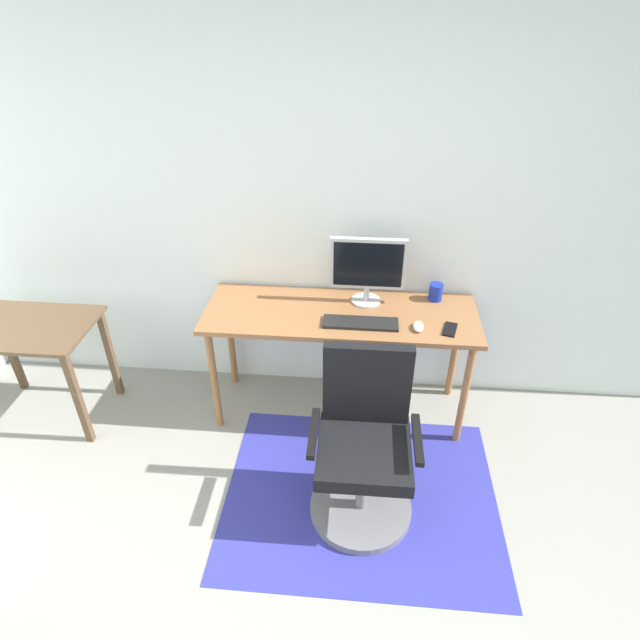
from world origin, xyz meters
TOP-DOWN VIEW (x-y plane):
  - wall_back at (0.00, 2.20)m, footprint 6.00×0.10m
  - area_rug at (0.13, 1.15)m, footprint 1.49×1.19m
  - desk at (-0.04, 1.85)m, footprint 1.62×0.56m
  - monitor at (0.11, 1.99)m, footprint 0.44×0.18m
  - keyboard at (0.08, 1.73)m, footprint 0.43×0.13m
  - computer_mouse at (0.41, 1.71)m, footprint 0.06×0.10m
  - coffee_cup at (0.53, 2.05)m, footprint 0.08×0.08m
  - cell_phone at (0.59, 1.72)m, footprint 0.10×0.15m
  - office_chair at (0.13, 1.10)m, footprint 0.54×0.54m
  - side_table at (-1.91, 1.64)m, footprint 0.78×0.53m

SIDE VIEW (x-z plane):
  - area_rug at x=0.13m, z-range 0.00..0.01m
  - office_chair at x=0.13m, z-range -0.09..0.86m
  - side_table at x=-1.91m, z-range 0.23..0.92m
  - desk at x=-0.04m, z-range 0.30..1.06m
  - cell_phone at x=0.59m, z-range 0.76..0.77m
  - keyboard at x=0.08m, z-range 0.76..0.78m
  - computer_mouse at x=0.41m, z-range 0.76..0.80m
  - coffee_cup at x=0.53m, z-range 0.76..0.87m
  - monitor at x=0.11m, z-range 0.79..1.21m
  - wall_back at x=0.00m, z-range 0.00..2.60m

